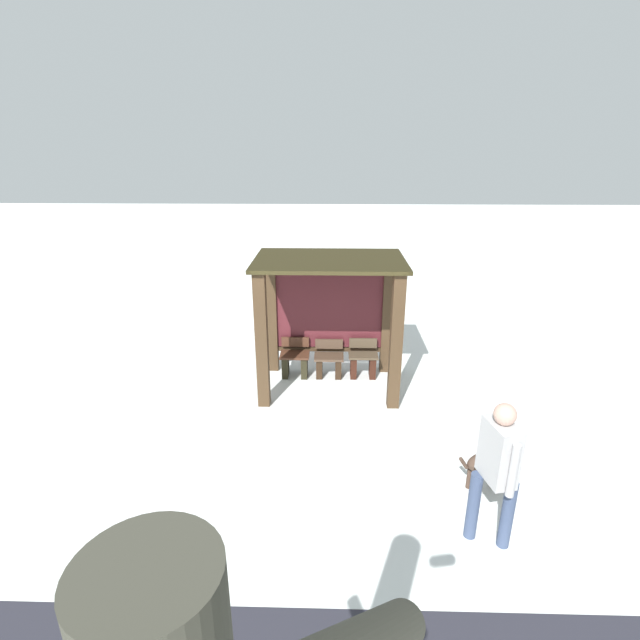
{
  "coord_description": "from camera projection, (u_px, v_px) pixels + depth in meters",
  "views": [
    {
      "loc": [
        0.04,
        -8.11,
        4.36
      ],
      "look_at": [
        -0.16,
        -0.12,
        1.4
      ],
      "focal_mm": 26.51,
      "sensor_mm": 36.0,
      "label": 1
    }
  ],
  "objects": [
    {
      "name": "ground_plane",
      "position": [
        329.0,
        386.0,
        9.12
      ],
      "size": [
        60.0,
        60.0,
        0.0
      ],
      "primitive_type": "plane",
      "color": "silver"
    },
    {
      "name": "bus_shelter",
      "position": [
        329.0,
        301.0,
        8.75
      ],
      "size": [
        2.64,
        1.78,
        2.5
      ],
      "color": "#412F1D",
      "rests_on": "ground"
    },
    {
      "name": "bench_left_inside",
      "position": [
        295.0,
        362.0,
        9.43
      ],
      "size": [
        0.58,
        0.42,
        0.76
      ],
      "color": "#482A1C",
      "rests_on": "ground"
    },
    {
      "name": "bench_center_inside",
      "position": [
        329.0,
        362.0,
        9.42
      ],
      "size": [
        0.58,
        0.39,
        0.73
      ],
      "color": "#493628",
      "rests_on": "ground"
    },
    {
      "name": "bench_right_inside",
      "position": [
        363.0,
        362.0,
        9.4
      ],
      "size": [
        0.58,
        0.36,
        0.76
      ],
      "color": "#483B2B",
      "rests_on": "ground"
    },
    {
      "name": "person_walking",
      "position": [
        497.0,
        463.0,
        5.18
      ],
      "size": [
        0.51,
        0.65,
        1.83
      ],
      "color": "#B6B5B6",
      "rests_on": "ground"
    },
    {
      "name": "dog",
      "position": [
        491.0,
        463.0,
        6.24
      ],
      "size": [
        0.87,
        0.39,
        0.6
      ],
      "color": "#47352A",
      "rests_on": "ground"
    }
  ]
}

